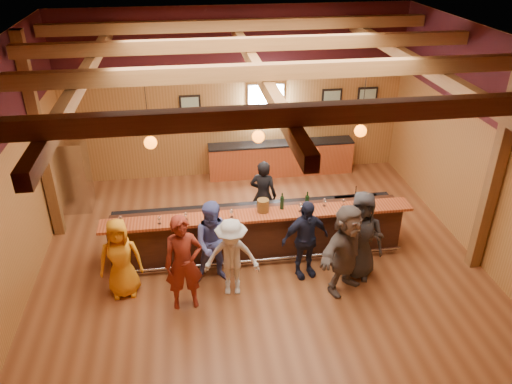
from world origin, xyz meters
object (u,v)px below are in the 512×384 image
at_px(customer_denim, 215,243).
at_px(bartender, 263,195).
at_px(customer_white, 232,258).
at_px(customer_brown, 346,249).
at_px(bar_counter, 258,230).
at_px(customer_orange, 121,258).
at_px(back_bar_cabinet, 281,158).
at_px(customer_redvest, 184,263).
at_px(customer_dark, 360,236).
at_px(stainless_fridge, 74,175).
at_px(customer_navy, 305,239).
at_px(ice_bucket, 263,206).
at_px(bottle_a, 282,203).

distance_m(customer_denim, bartender, 2.16).
bearing_deg(customer_white, customer_brown, 2.07).
xyz_separation_m(bar_counter, customer_orange, (-2.72, -1.02, 0.28)).
distance_m(back_bar_cabinet, customer_redvest, 5.81).
relative_size(customer_white, customer_dark, 0.86).
bearing_deg(bar_counter, stainless_fridge, 149.24).
distance_m(bar_counter, customer_navy, 1.28).
xyz_separation_m(customer_orange, bartender, (2.97, 1.93, 0.04)).
distance_m(bartender, ice_bucket, 1.22).
bearing_deg(bottle_a, customer_navy, -67.49).
bearing_deg(customer_brown, bartender, 83.91).
bearing_deg(bartender, ice_bucket, 103.34).
bearing_deg(bottle_a, customer_denim, -154.28).
bearing_deg(ice_bucket, customer_redvest, -141.49).
distance_m(customer_redvest, bottle_a, 2.45).
xyz_separation_m(stainless_fridge, customer_denim, (3.16, -3.33, -0.03)).
height_order(stainless_fridge, bottle_a, stainless_fridge).
bearing_deg(customer_orange, customer_denim, 2.72).
bearing_deg(bar_counter, ice_bucket, -73.48).
xyz_separation_m(back_bar_cabinet, customer_navy, (-0.40, -4.53, 0.36)).
distance_m(customer_brown, bottle_a, 1.67).
xyz_separation_m(bar_counter, customer_dark, (1.83, -1.12, 0.41)).
height_order(customer_orange, customer_denim, customer_denim).
distance_m(customer_denim, customer_dark, 2.80).
distance_m(customer_white, bottle_a, 1.66).
xyz_separation_m(back_bar_cabinet, customer_denim, (-2.14, -4.45, 0.40)).
xyz_separation_m(customer_brown, customer_dark, (0.39, 0.38, 0.01)).
xyz_separation_m(bar_counter, customer_navy, (0.78, -0.96, 0.32)).
bearing_deg(ice_bucket, back_bar_cabinet, 73.69).
distance_m(stainless_fridge, customer_brown, 6.82).
distance_m(back_bar_cabinet, customer_orange, 6.03).
relative_size(back_bar_cabinet, ice_bucket, 15.31).
bearing_deg(bottle_a, stainless_fridge, 150.05).
relative_size(customer_dark, ice_bucket, 7.11).
xyz_separation_m(stainless_fridge, customer_redvest, (2.56, -3.98, 0.04)).
relative_size(stainless_fridge, customer_dark, 0.97).
height_order(customer_white, customer_dark, customer_dark).
xyz_separation_m(bartender, bottle_a, (0.21, -1.09, 0.41)).
bearing_deg(stainless_fridge, bottle_a, -29.95).
height_order(customer_orange, customer_white, customer_orange).
relative_size(customer_redvest, customer_denim, 1.08).
xyz_separation_m(customer_redvest, customer_denim, (0.60, 0.65, -0.07)).
relative_size(customer_orange, bartender, 0.96).
bearing_deg(back_bar_cabinet, bar_counter, -108.34).
distance_m(customer_orange, bottle_a, 3.32).
relative_size(customer_denim, customer_brown, 0.95).
distance_m(back_bar_cabinet, customer_brown, 5.10).
relative_size(ice_bucket, bottle_a, 0.72).
relative_size(bar_counter, bottle_a, 17.37).
xyz_separation_m(customer_white, bottle_a, (1.15, 1.11, 0.45)).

